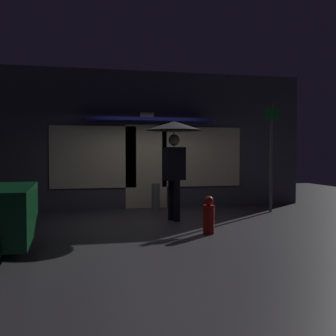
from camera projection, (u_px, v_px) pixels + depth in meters
name	position (u px, v px, depth m)	size (l,w,h in m)	color
ground_plane	(163.00, 222.00, 8.35)	(18.00, 18.00, 0.00)	#38353A
building_facade	(145.00, 140.00, 10.56)	(8.76, 1.00, 3.61)	#4C4C56
person_with_umbrella	(174.00, 141.00, 8.44)	(1.22, 1.22, 2.13)	black
street_sign_post	(271.00, 151.00, 9.73)	(0.40, 0.07, 2.65)	#595B60
sidewalk_bollard	(156.00, 197.00, 10.00)	(0.20, 0.20, 0.68)	slate
fire_hydrant	(209.00, 216.00, 7.11)	(0.21, 0.21, 0.68)	#B21914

